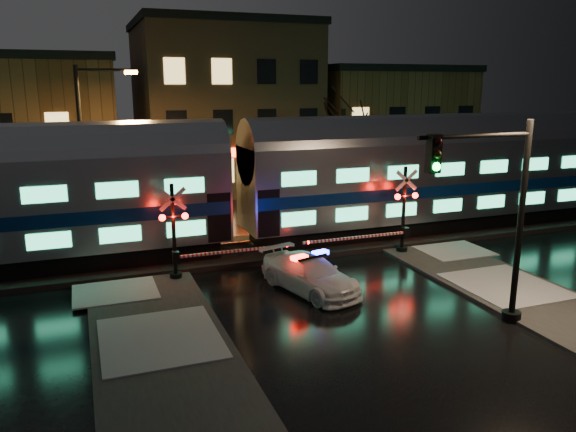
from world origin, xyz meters
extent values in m
plane|color=black|center=(0.00, 0.00, 0.00)|extent=(120.00, 120.00, 0.00)
cube|color=black|center=(0.00, 5.00, 0.12)|extent=(90.00, 4.20, 0.24)
cube|color=#2D2D2D|center=(-6.50, -6.00, 0.06)|extent=(4.00, 20.00, 0.12)
cube|color=#2D2D2D|center=(6.50, -6.00, 0.06)|extent=(4.00, 20.00, 0.12)
cube|color=brown|center=(-13.00, 22.00, 4.50)|extent=(14.00, 10.00, 9.00)
cube|color=brown|center=(2.00, 22.50, 5.75)|extent=(12.00, 11.00, 11.50)
cube|color=brown|center=(15.00, 22.00, 4.25)|extent=(12.00, 10.00, 8.50)
cube|color=black|center=(11.07, 5.00, 0.64)|extent=(24.00, 2.40, 0.80)
cube|color=#B7BAC1|center=(11.07, 5.00, 2.94)|extent=(25.00, 3.05, 3.80)
cube|color=navy|center=(11.07, 5.00, 2.54)|extent=(24.75, 3.09, 0.55)
cube|color=#3BE29B|center=(11.07, 3.45, 1.79)|extent=(21.00, 0.05, 0.62)
cube|color=#3BE29B|center=(11.07, 3.45, 3.59)|extent=(21.00, 0.05, 0.62)
cylinder|color=#B7BAC1|center=(11.07, 5.00, 4.64)|extent=(25.00, 3.05, 3.05)
imported|color=white|center=(-0.59, -0.59, 0.66)|extent=(3.06, 4.90, 1.33)
cube|color=black|center=(-0.59, -0.59, 1.37)|extent=(1.42, 0.72, 0.09)
cube|color=#FF0C05|center=(-1.07, -0.73, 1.41)|extent=(0.67, 0.47, 0.15)
cube|color=#1426FF|center=(-0.12, -0.45, 1.41)|extent=(0.67, 0.47, 0.15)
cylinder|color=black|center=(5.26, 2.40, 0.15)|extent=(0.50, 0.50, 0.30)
cylinder|color=black|center=(5.26, 2.40, 2.01)|extent=(0.16, 0.16, 4.03)
sphere|color=#FF0C05|center=(4.80, 2.22, 2.72)|extent=(0.26, 0.26, 0.26)
sphere|color=#FF0C05|center=(5.71, 2.22, 2.72)|extent=(0.26, 0.26, 0.26)
cube|color=white|center=(2.74, 2.15, 1.06)|extent=(5.03, 0.10, 0.10)
cube|color=black|center=(5.26, 2.15, 1.06)|extent=(0.25, 0.30, 0.45)
cylinder|color=black|center=(-5.12, 2.40, 0.15)|extent=(0.49, 0.49, 0.29)
cylinder|color=black|center=(-5.12, 2.40, 1.94)|extent=(0.16, 0.16, 3.89)
sphere|color=#FF0C05|center=(-5.56, 2.22, 2.62)|extent=(0.25, 0.25, 0.25)
sphere|color=#FF0C05|center=(-4.68, 2.22, 2.62)|extent=(0.25, 0.25, 0.25)
cube|color=white|center=(-2.69, 2.15, 1.02)|extent=(4.86, 0.10, 0.10)
cube|color=black|center=(-5.12, 2.15, 1.02)|extent=(0.25, 0.30, 0.45)
cylinder|color=black|center=(4.56, -5.47, 0.16)|extent=(0.61, 0.61, 0.33)
cylinder|color=black|center=(4.56, -5.47, 3.28)|extent=(0.20, 0.20, 6.57)
cylinder|color=black|center=(2.59, -5.47, 6.13)|extent=(3.94, 0.13, 0.13)
cube|color=black|center=(1.06, -5.62, 5.69)|extent=(0.35, 0.31, 1.09)
sphere|color=#0CFF3F|center=(1.06, -5.78, 5.34)|extent=(0.24, 0.24, 0.24)
cylinder|color=black|center=(-8.19, 9.00, 4.23)|extent=(0.21, 0.21, 8.46)
cylinder|color=black|center=(-6.92, 9.00, 8.25)|extent=(2.54, 0.13, 0.13)
cube|color=orange|center=(-5.76, 9.00, 8.14)|extent=(0.58, 0.30, 0.19)
camera|label=1|loc=(-8.35, -19.00, 7.61)|focal=35.00mm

